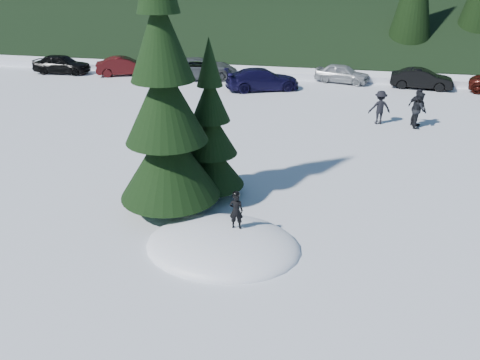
% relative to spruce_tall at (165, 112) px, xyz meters
% --- Properties ---
extents(ground, '(200.00, 200.00, 0.00)m').
position_rel_spruce_tall_xyz_m(ground, '(2.20, -1.80, -3.32)').
color(ground, white).
rests_on(ground, ground).
extents(snow_mound, '(4.48, 3.52, 0.96)m').
position_rel_spruce_tall_xyz_m(snow_mound, '(2.20, -1.80, -3.32)').
color(snow_mound, white).
rests_on(snow_mound, ground).
extents(spruce_tall, '(3.20, 3.20, 8.60)m').
position_rel_spruce_tall_xyz_m(spruce_tall, '(0.00, 0.00, 0.00)').
color(spruce_tall, black).
rests_on(spruce_tall, ground).
extents(spruce_short, '(2.20, 2.20, 5.37)m').
position_rel_spruce_tall_xyz_m(spruce_short, '(1.00, 1.40, -1.22)').
color(spruce_short, black).
rests_on(spruce_short, ground).
extents(child_skier, '(0.41, 0.29, 1.09)m').
position_rel_spruce_tall_xyz_m(child_skier, '(2.52, -1.46, -2.30)').
color(child_skier, black).
rests_on(child_skier, snow_mound).
extents(adult_0, '(0.70, 0.88, 1.76)m').
position_rel_spruce_tall_xyz_m(adult_0, '(8.89, 10.91, -2.44)').
color(adult_0, black).
rests_on(adult_0, ground).
extents(adult_1, '(1.03, 1.15, 1.87)m').
position_rel_spruce_tall_xyz_m(adult_1, '(8.80, 11.10, -2.38)').
color(adult_1, black).
rests_on(adult_1, ground).
extents(adult_2, '(1.22, 0.89, 1.70)m').
position_rel_spruce_tall_xyz_m(adult_2, '(7.03, 11.07, -2.47)').
color(adult_2, black).
rests_on(adult_2, ground).
extents(car_0, '(4.23, 1.88, 1.41)m').
position_rel_spruce_tall_xyz_m(car_0, '(-15.47, 18.59, -2.61)').
color(car_0, black).
rests_on(car_0, ground).
extents(car_1, '(4.24, 2.92, 1.32)m').
position_rel_spruce_tall_xyz_m(car_1, '(-10.65, 19.07, -2.66)').
color(car_1, '#380A0B').
rests_on(car_1, ground).
extents(car_2, '(5.75, 3.88, 1.46)m').
position_rel_spruce_tall_xyz_m(car_2, '(-4.89, 19.11, -2.59)').
color(car_2, '#51565A').
rests_on(car_2, ground).
extents(car_3, '(5.12, 3.62, 1.38)m').
position_rel_spruce_tall_xyz_m(car_3, '(0.00, 16.83, -2.63)').
color(car_3, black).
rests_on(car_3, ground).
extents(car_4, '(3.96, 2.39, 1.26)m').
position_rel_spruce_tall_xyz_m(car_4, '(4.99, 20.05, -2.69)').
color(car_4, '#94989C').
rests_on(car_4, ground).
extents(car_5, '(4.01, 1.79, 1.28)m').
position_rel_spruce_tall_xyz_m(car_5, '(10.08, 19.45, -2.68)').
color(car_5, black).
rests_on(car_5, ground).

